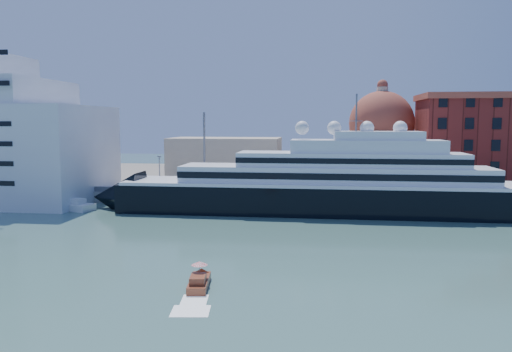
# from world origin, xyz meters

# --- Properties ---
(ground) EXTENTS (400.00, 400.00, 0.00)m
(ground) POSITION_xyz_m (0.00, 0.00, 0.00)
(ground) COLOR #39635B
(ground) RESTS_ON ground
(quay) EXTENTS (180.00, 10.00, 2.50)m
(quay) POSITION_xyz_m (0.00, 34.00, 1.25)
(quay) COLOR gray
(quay) RESTS_ON ground
(land) EXTENTS (260.00, 72.00, 2.00)m
(land) POSITION_xyz_m (0.00, 75.00, 1.00)
(land) COLOR slate
(land) RESTS_ON ground
(quay_fence) EXTENTS (180.00, 0.10, 1.20)m
(quay_fence) POSITION_xyz_m (0.00, 29.50, 3.10)
(quay_fence) COLOR slate
(quay_fence) RESTS_ON quay
(superyacht) EXTENTS (93.36, 12.94, 27.90)m
(superyacht) POSITION_xyz_m (4.16, 23.00, 4.82)
(superyacht) COLOR black
(superyacht) RESTS_ON ground
(service_barge) EXTENTS (12.46, 7.31, 2.66)m
(service_barge) POSITION_xyz_m (-46.17, 20.00, 0.76)
(service_barge) COLOR white
(service_barge) RESTS_ON ground
(water_taxi) EXTENTS (2.83, 6.40, 2.94)m
(water_taxi) POSITION_xyz_m (-6.97, -24.93, 0.71)
(water_taxi) COLOR maroon
(water_taxi) RESTS_ON ground
(warehouse) EXTENTS (43.00, 19.00, 23.25)m
(warehouse) POSITION_xyz_m (52.00, 52.00, 13.79)
(warehouse) COLOR maroon
(warehouse) RESTS_ON land
(church) EXTENTS (66.00, 18.00, 25.50)m
(church) POSITION_xyz_m (6.39, 57.72, 10.91)
(church) COLOR beige
(church) RESTS_ON land
(lamp_posts) EXTENTS (120.80, 2.40, 18.00)m
(lamp_posts) POSITION_xyz_m (-12.67, 32.27, 9.84)
(lamp_posts) COLOR slate
(lamp_posts) RESTS_ON quay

